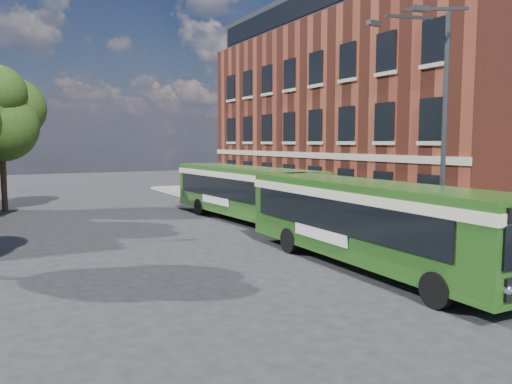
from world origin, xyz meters
TOP-DOWN VIEW (x-y plane):
  - ground at (0.00, 0.00)m, footprint 120.00×120.00m
  - pavement at (7.00, 8.00)m, footprint 6.00×48.00m
  - kerb_line at (3.95, 8.00)m, footprint 0.12×48.00m
  - brick_office at (14.00, 12.00)m, footprint 12.10×26.00m
  - street_lamp at (4.84, -2.00)m, footprint 2.96×2.38m
  - bus_stop_sign at (5.60, -4.20)m, footprint 0.35×0.08m
  - bus_front at (2.10, -1.54)m, footprint 2.75×12.35m
  - bus_rear at (3.00, 9.92)m, footprint 3.34×12.56m
  - pedestrian_a at (4.60, -4.70)m, footprint 0.81×0.66m
  - pedestrian_b at (6.96, -2.10)m, footprint 1.06×0.98m
  - tree_right at (-8.71, 20.43)m, footprint 5.36×5.09m

SIDE VIEW (x-z plane):
  - ground at x=0.00m, z-range 0.00..0.00m
  - kerb_line at x=3.95m, z-range 0.00..0.01m
  - pavement at x=7.00m, z-range 0.00..0.15m
  - pedestrian_b at x=6.96m, z-range 0.15..1.90m
  - pedestrian_a at x=4.60m, z-range 0.15..2.04m
  - bus_stop_sign at x=5.60m, z-range 0.25..2.77m
  - bus_front at x=2.10m, z-range 0.32..3.34m
  - bus_rear at x=3.00m, z-range 0.32..3.34m
  - street_lamp at x=4.84m, z-range 0.29..9.29m
  - tree_right at x=-8.71m, z-range 1.62..10.66m
  - brick_office at x=14.00m, z-range -0.13..14.07m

